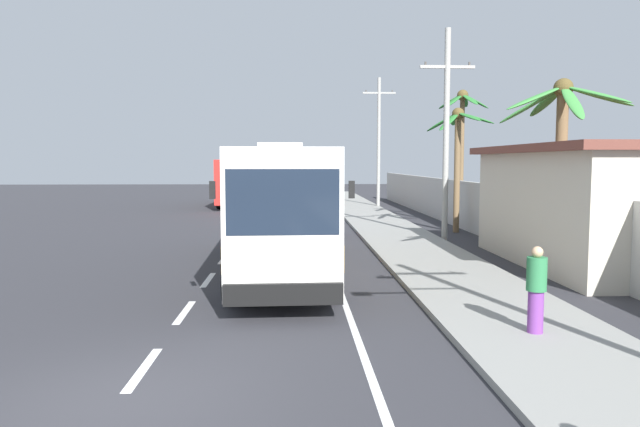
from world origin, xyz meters
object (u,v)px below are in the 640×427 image
at_px(coach_bus_far_lane, 242,180).
at_px(utility_pole_far, 379,140).
at_px(motorcycle_beside_bus, 334,221).
at_px(palm_third, 458,142).
at_px(pedestrian_midwalk, 536,288).
at_px(coach_bus_foreground, 280,204).
at_px(utility_pole_mid, 446,132).
at_px(palm_nearest, 462,127).
at_px(palm_second, 562,134).

bearing_deg(coach_bus_far_lane, utility_pole_far, -14.35).
bearing_deg(utility_pole_far, motorcycle_beside_bus, -104.59).
bearing_deg(palm_third, pedestrian_midwalk, -100.53).
bearing_deg(coach_bus_foreground, coach_bus_far_lane, 97.35).
height_order(coach_bus_foreground, utility_pole_mid, utility_pole_mid).
bearing_deg(utility_pole_far, palm_nearest, -78.14).
xyz_separation_m(utility_pole_mid, palm_nearest, (2.34, 5.98, 0.56)).
bearing_deg(motorcycle_beside_bus, palm_third, 12.50).
xyz_separation_m(motorcycle_beside_bus, palm_nearest, (6.78, 4.28, 4.37)).
distance_m(utility_pole_mid, palm_third, 3.26).
bearing_deg(palm_second, motorcycle_beside_bus, 125.46).
relative_size(coach_bus_far_lane, palm_nearest, 1.61).
relative_size(coach_bus_foreground, pedestrian_midwalk, 7.61).
distance_m(utility_pole_far, palm_third, 15.15).
height_order(pedestrian_midwalk, palm_third, palm_third).
bearing_deg(palm_nearest, utility_pole_far, 101.86).
bearing_deg(utility_pole_mid, coach_bus_foreground, -136.27).
bearing_deg(motorcycle_beside_bus, pedestrian_midwalk, -80.18).
bearing_deg(pedestrian_midwalk, palm_nearest, 125.71).
relative_size(utility_pole_mid, palm_third, 1.50).
xyz_separation_m(pedestrian_midwalk, palm_third, (3.09, 16.62, 3.18)).
xyz_separation_m(palm_nearest, palm_second, (-0.67, -12.87, -0.96)).
bearing_deg(motorcycle_beside_bus, palm_second, -54.54).
bearing_deg(coach_bus_far_lane, pedestrian_midwalk, -76.43).
height_order(coach_bus_foreground, coach_bus_far_lane, coach_bus_foreground).
xyz_separation_m(utility_pole_far, palm_second, (1.86, -24.92, -0.72)).
bearing_deg(palm_nearest, coach_bus_far_lane, 130.35).
bearing_deg(palm_third, utility_pole_mid, -113.59).
bearing_deg(palm_second, palm_third, 92.15).
relative_size(utility_pole_far, palm_third, 1.60).
relative_size(motorcycle_beside_bus, pedestrian_midwalk, 1.24).
relative_size(coach_bus_far_lane, pedestrian_midwalk, 7.00).
bearing_deg(coach_bus_far_lane, palm_second, -66.88).
relative_size(utility_pole_mid, palm_nearest, 1.25).
xyz_separation_m(utility_pole_far, palm_third, (1.49, -15.06, -0.65)).
xyz_separation_m(pedestrian_midwalk, palm_second, (3.46, 6.76, 3.10)).
bearing_deg(palm_third, palm_second, -87.85).
distance_m(coach_bus_foreground, coach_bus_far_lane, 27.07).
relative_size(coach_bus_far_lane, utility_pole_far, 1.21).
relative_size(palm_second, palm_third, 0.99).
distance_m(coach_bus_far_lane, utility_pole_far, 10.56).
bearing_deg(palm_nearest, motorcycle_beside_bus, -147.74).
distance_m(coach_bus_far_lane, palm_second, 29.91).
height_order(coach_bus_far_lane, pedestrian_midwalk, coach_bus_far_lane).
bearing_deg(palm_nearest, coach_bus_foreground, -125.99).
relative_size(pedestrian_midwalk, palm_third, 0.28).
height_order(utility_pole_far, palm_third, utility_pole_far).
relative_size(motorcycle_beside_bus, palm_third, 0.34).
relative_size(coach_bus_foreground, coach_bus_far_lane, 1.09).
relative_size(utility_pole_far, palm_nearest, 1.33).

